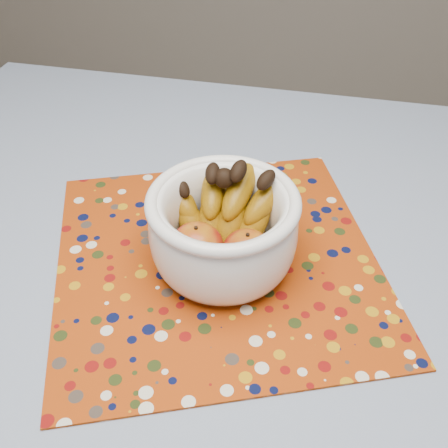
# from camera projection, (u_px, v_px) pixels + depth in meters

# --- Properties ---
(table) EXTENTS (1.20, 1.20, 0.75)m
(table) POSITION_uv_depth(u_px,v_px,m) (209.00, 362.00, 0.72)
(table) COLOR brown
(table) RESTS_ON ground
(tablecloth) EXTENTS (1.32, 1.32, 0.01)m
(tablecloth) POSITION_uv_depth(u_px,v_px,m) (208.00, 325.00, 0.67)
(tablecloth) COLOR slate
(tablecloth) RESTS_ON table
(placemat) EXTENTS (0.58, 0.58, 0.00)m
(placemat) POSITION_uv_depth(u_px,v_px,m) (217.00, 259.00, 0.75)
(placemat) COLOR #923108
(placemat) RESTS_ON tablecloth
(fruit_bowl) EXTENTS (0.23, 0.21, 0.15)m
(fruit_bowl) POSITION_uv_depth(u_px,v_px,m) (224.00, 223.00, 0.70)
(fruit_bowl) COLOR white
(fruit_bowl) RESTS_ON placemat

